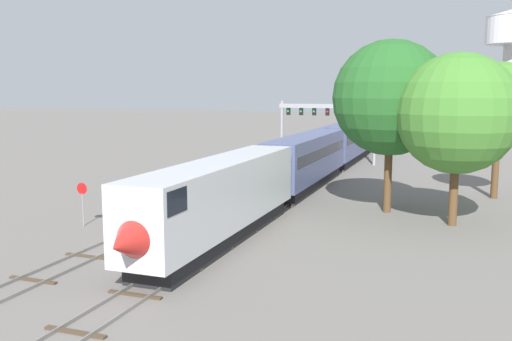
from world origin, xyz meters
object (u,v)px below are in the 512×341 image
Objects in this scene: signal_gantry at (327,117)px; trackside_tree_right at (458,114)px; stop_sign at (82,198)px; trackside_tree_left at (391,98)px; trackside_tree_mid at (500,96)px; passenger_train at (362,135)px.

signal_gantry is 32.15m from trackside_tree_right.
signal_gantry is 37.92m from stop_sign.
trackside_tree_mid is at bearing 47.83° from trackside_tree_left.
trackside_tree_mid reaches higher than signal_gantry.
trackside_tree_left is 1.12× the size of trackside_tree_mid.
passenger_train is 10.49× the size of trackside_tree_right.
trackside_tree_mid reaches higher than passenger_train.
stop_sign is (-10.00, -48.95, -0.74)m from passenger_train.
trackside_tree_left is (18.15, 11.15, 6.40)m from stop_sign.
stop_sign is at bearing -101.85° from signal_gantry.
trackside_tree_left is at bearing -132.17° from trackside_tree_mid.
passenger_train is 10.62× the size of trackside_tree_mid.
stop_sign is at bearing -148.43° from trackside_tree_left.
signal_gantry is 1.08× the size of trackside_tree_right.
trackside_tree_right is (12.69, -40.44, 4.72)m from passenger_train.
trackside_tree_left is at bearing -68.02° from signal_gantry.
trackside_tree_left is (8.15, -37.79, 5.66)m from passenger_train.
trackside_tree_mid is (18.03, -17.35, 2.76)m from signal_gantry.
signal_gantry is at bearing 117.73° from trackside_tree_right.
trackside_tree_mid reaches higher than stop_sign.
signal_gantry is 1.09× the size of trackside_tree_mid.
trackside_tree_mid is at bearing 74.39° from trackside_tree_right.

